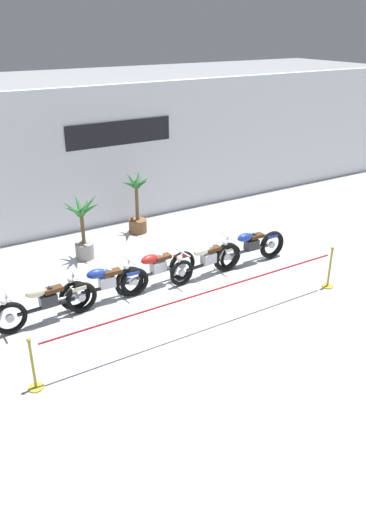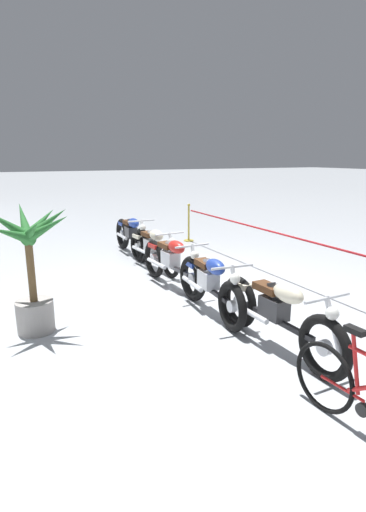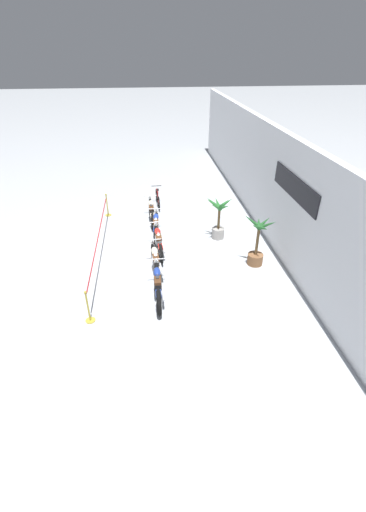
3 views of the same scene
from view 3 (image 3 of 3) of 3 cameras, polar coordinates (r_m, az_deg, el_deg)
The scene contains 12 objects.
ground_plane at distance 12.97m, azimuth -6.77°, elevation 0.44°, with size 120.00×120.00×0.00m, color #B2B7BC.
back_wall at distance 12.96m, azimuth 16.21°, elevation 9.74°, with size 28.00×0.29×4.20m.
motorcycle_cream_0 at distance 15.18m, azimuth -5.28°, elevation 7.40°, with size 2.28×0.62×0.94m.
motorcycle_blue_1 at distance 13.92m, azimuth -4.49°, elevation 5.06°, with size 2.13×0.62×0.93m.
motorcycle_red_2 at distance 12.73m, azimuth -4.11°, elevation 2.46°, with size 2.24×0.62×0.95m.
motorcycle_cream_3 at distance 11.59m, azimuth -4.58°, elevation -0.85°, with size 2.22×0.62×0.91m.
motorcycle_blue_4 at distance 10.46m, azimuth -4.22°, elevation -4.78°, with size 2.27×0.62×0.97m.
bicycle at distance 16.77m, azimuth -4.23°, elevation 9.48°, with size 1.69×0.48×0.94m.
potted_palm_left_of_row at distance 13.61m, azimuth 5.96°, elevation 6.32°, with size 1.03×1.06×1.77m.
potted_palm_right_of_row at distance 12.13m, azimuth 12.25°, elevation 1.82°, with size 0.96×1.03×1.92m.
stanchion_far_left at distance 13.87m, azimuth -13.31°, elevation 5.24°, with size 7.13×0.28×1.05m.
stanchion_mid_left at distance 10.01m, azimuth -15.44°, elevation -8.84°, with size 0.28×0.28×1.05m.
Camera 3 is at (11.11, 0.27, 6.67)m, focal length 24.00 mm.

